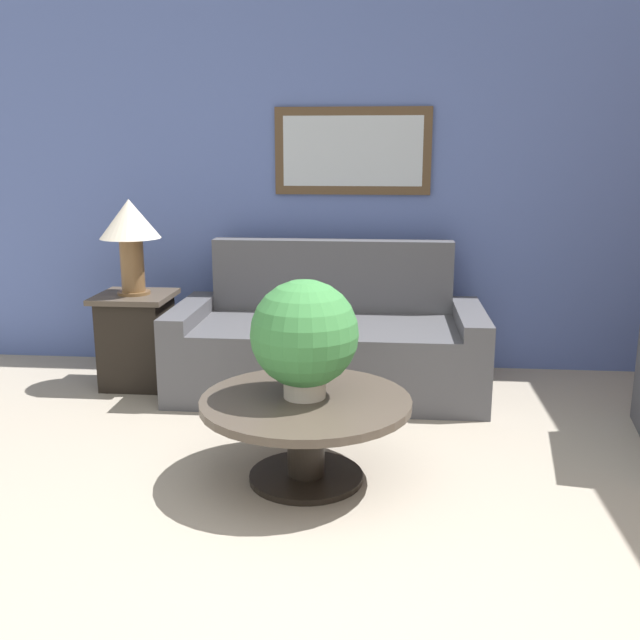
{
  "coord_description": "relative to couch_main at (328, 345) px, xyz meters",
  "views": [
    {
      "loc": [
        -0.13,
        -1.84,
        1.57
      ],
      "look_at": [
        -0.5,
        2.11,
        0.62
      ],
      "focal_mm": 40.0,
      "sensor_mm": 36.0,
      "label": 1
    }
  ],
  "objects": [
    {
      "name": "table_lamp",
      "position": [
        -1.3,
        -0.02,
        0.77
      ],
      "size": [
        0.4,
        0.4,
        0.63
      ],
      "color": "brown",
      "rests_on": "side_table"
    },
    {
      "name": "coffee_table",
      "position": [
        0.0,
        -1.36,
        -0.0
      ],
      "size": [
        1.01,
        1.01,
        0.42
      ],
      "color": "black",
      "rests_on": "ground_plane"
    },
    {
      "name": "side_table",
      "position": [
        -1.3,
        -0.02,
        0.02
      ],
      "size": [
        0.49,
        0.49,
        0.63
      ],
      "color": "black",
      "rests_on": "ground_plane"
    },
    {
      "name": "couch_main",
      "position": [
        0.0,
        0.0,
        0.0
      ],
      "size": [
        2.02,
        0.93,
        0.97
      ],
      "color": "#4C4C51",
      "rests_on": "ground_plane"
    },
    {
      "name": "wall_back",
      "position": [
        0.49,
        0.62,
        1.0
      ],
      "size": [
        6.54,
        0.09,
        2.6
      ],
      "color": "#5166A8",
      "rests_on": "ground_plane"
    },
    {
      "name": "potted_plant_on_table",
      "position": [
        -0.0,
        -1.34,
        0.42
      ],
      "size": [
        0.51,
        0.51,
        0.57
      ],
      "color": "beige",
      "rests_on": "coffee_table"
    }
  ]
}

